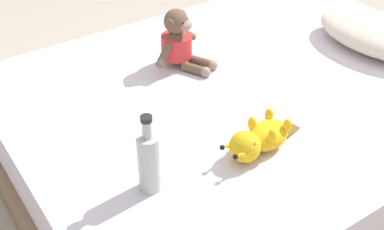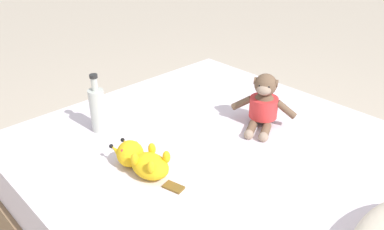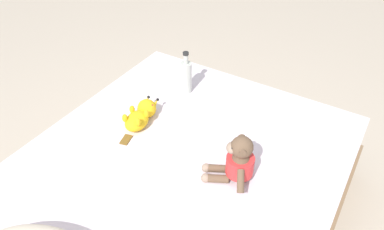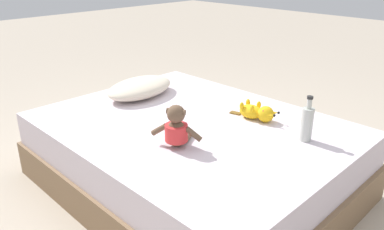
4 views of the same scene
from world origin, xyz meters
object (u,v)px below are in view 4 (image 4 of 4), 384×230
object	(u,v)px
glass_bottle	(307,123)
bed	(192,155)
plush_yellow_creature	(257,112)
plush_monkey	(177,129)
pillow	(140,88)

from	to	relation	value
glass_bottle	bed	bearing A→B (deg)	114.01
plush_yellow_creature	plush_monkey	bearing A→B (deg)	171.62
bed	pillow	world-z (taller)	pillow
plush_monkey	glass_bottle	xyz separation A→B (m)	(0.54, -0.45, 0.01)
pillow	glass_bottle	size ratio (longest dim) A/B	2.29
plush_monkey	plush_yellow_creature	world-z (taller)	plush_monkey
bed	glass_bottle	xyz separation A→B (m)	(0.27, -0.61, 0.33)
plush_monkey	plush_yellow_creature	xyz separation A→B (m)	(0.59, -0.09, -0.05)
plush_monkey	glass_bottle	distance (m)	0.70
bed	plush_monkey	distance (m)	0.45
bed	plush_yellow_creature	size ratio (longest dim) A/B	5.64
bed	pillow	size ratio (longest dim) A/B	3.18
plush_monkey	pillow	bearing A→B (deg)	65.60
plush_yellow_creature	bed	bearing A→B (deg)	142.28
plush_yellow_creature	glass_bottle	size ratio (longest dim) A/B	1.29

